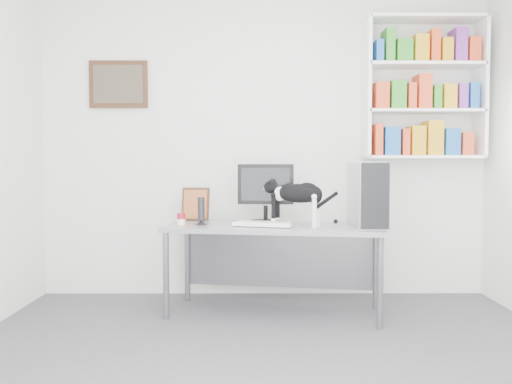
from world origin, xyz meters
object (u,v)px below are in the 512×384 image
bookshelf (424,88)px  speaker (201,211)px  monitor (266,193)px  pc_tower (367,194)px  desk (275,269)px  leaning_print (196,204)px  keyboard (263,224)px  soup_can (181,219)px  cat (297,204)px

bookshelf → speaker: 2.22m
bookshelf → monitor: 1.68m
pc_tower → speaker: pc_tower is taller
desk → leaning_print: 0.90m
bookshelf → pc_tower: 1.23m
monitor → speaker: bearing=-155.3°
bookshelf → desk: 2.06m
monitor → keyboard: (-0.03, -0.29, -0.23)m
pc_tower → soup_can: pc_tower is taller
desk → cat: bearing=-17.5°
keyboard → soup_can: bearing=-172.0°
pc_tower → cat: 0.55m
bookshelf → speaker: bookshelf is taller
speaker → cat: 0.76m
speaker → leaning_print: leaning_print is taller
monitor → soup_can: size_ratio=5.20×
speaker → cat: bearing=-18.3°
soup_can → cat: bearing=-6.0°
speaker → pc_tower: bearing=-13.9°
desk → speaker: speaker is taller
monitor → keyboard: 0.37m
desk → leaning_print: leaning_print is taller
bookshelf → desk: bearing=-158.6°
monitor → bookshelf: bearing=16.1°
cat → desk: bearing=-177.0°
desk → soup_can: bearing=-171.2°
monitor → keyboard: size_ratio=1.09×
cat → monitor: bearing=158.3°
leaning_print → cat: cat is taller
desk → speaker: size_ratio=7.40×
bookshelf → keyboard: 1.91m
desk → soup_can: size_ratio=17.92×
bookshelf → desk: (-1.32, -0.52, -1.50)m
desk → monitor: 0.64m
pc_tower → soup_can: (-1.45, 0.07, -0.20)m
bookshelf → keyboard: bearing=-157.1°
desk → monitor: bearing=116.8°
desk → leaning_print: bearing=161.7°
desk → bookshelf: bearing=30.9°
bookshelf → cat: size_ratio=2.21×
keyboard → pc_tower: pc_tower is taller
bookshelf → monitor: bookshelf is taller
bookshelf → speaker: (-1.90, -0.50, -1.03)m
leaning_print → cat: size_ratio=0.52×
keyboard → speaker: size_ratio=1.98×
cat → bookshelf: bearing=57.7°
speaker → leaning_print: size_ratio=0.79×
keyboard → cat: size_ratio=0.81×
monitor → soup_can: 0.73m
pc_tower → keyboard: bearing=-179.5°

